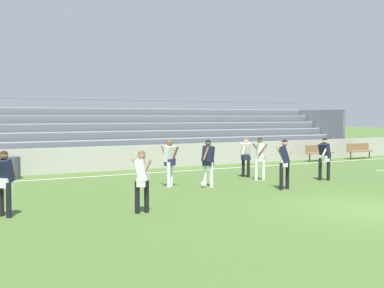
{
  "coord_description": "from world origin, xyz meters",
  "views": [
    {
      "loc": [
        -10.38,
        -9.1,
        2.51
      ],
      "look_at": [
        -0.96,
        7.93,
        1.39
      ],
      "focal_mm": 45.31,
      "sensor_mm": 36.0,
      "label": 1
    }
  ],
  "objects": [
    {
      "name": "ground_plane",
      "position": [
        0.0,
        0.0,
        0.0
      ],
      "size": [
        160.0,
        160.0,
        0.0
      ],
      "primitive_type": "plane",
      "color": "#4C6B30"
    },
    {
      "name": "player_white_pressing_high",
      "position": [
        1.1,
        6.15,
        1.01
      ],
      "size": [
        0.5,
        0.66,
        1.69
      ],
      "color": "white",
      "rests_on": "ground"
    },
    {
      "name": "player_white_wide_right",
      "position": [
        1.18,
        7.21,
        0.97
      ],
      "size": [
        0.67,
        0.51,
        1.64
      ],
      "color": "black",
      "rests_on": "ground"
    },
    {
      "name": "player_white_on_ball",
      "position": [
        -5.5,
        2.41,
        0.96
      ],
      "size": [
        0.49,
        0.61,
        1.63
      ],
      "color": "black",
      "rests_on": "ground"
    },
    {
      "name": "bleacher_stand",
      "position": [
        -0.35,
        15.47,
        1.56
      ],
      "size": [
        27.01,
        4.7,
        3.51
      ],
      "color": "#B2B2B7",
      "rests_on": "ground"
    },
    {
      "name": "bench_far_right",
      "position": [
        12.09,
        11.1,
        0.55
      ],
      "size": [
        1.8,
        0.4,
        0.9
      ],
      "color": "olive",
      "rests_on": "ground"
    },
    {
      "name": "field_line_sideline",
      "position": [
        0.0,
        10.45,
        0.0
      ],
      "size": [
        44.0,
        0.12,
        0.01
      ],
      "primitive_type": "cube",
      "color": "white",
      "rests_on": "ground"
    },
    {
      "name": "bench_centre_sideline",
      "position": [
        8.93,
        11.1,
        0.55
      ],
      "size": [
        1.8,
        0.4,
        0.9
      ],
      "color": "olive",
      "rests_on": "ground"
    },
    {
      "name": "player_dark_deep_cover",
      "position": [
        -8.68,
        3.61,
        0.99
      ],
      "size": [
        0.67,
        0.51,
        1.66
      ],
      "color": "black",
      "rests_on": "ground"
    },
    {
      "name": "soccer_ball",
      "position": [
        -1.82,
        5.54,
        0.11
      ],
      "size": [
        0.22,
        0.22,
        0.22
      ],
      "primitive_type": "sphere",
      "color": "white",
      "rests_on": "ground"
    },
    {
      "name": "player_dark_challenging",
      "position": [
        0.36,
        3.78,
        1.03
      ],
      "size": [
        0.53,
        0.67,
        1.72
      ],
      "color": "black",
      "rests_on": "ground"
    },
    {
      "name": "sideline_wall",
      "position": [
        0.0,
        12.21,
        0.57
      ],
      "size": [
        48.0,
        0.16,
        1.13
      ],
      "primitive_type": "cube",
      "color": "#BCB7AD",
      "rests_on": "ground"
    },
    {
      "name": "trash_bin",
      "position": [
        -7.33,
        11.24,
        0.44
      ],
      "size": [
        0.56,
        0.56,
        0.89
      ],
      "primitive_type": "cylinder",
      "color": "#3D424C",
      "rests_on": "ground"
    },
    {
      "name": "player_white_trailing_run",
      "position": [
        -2.79,
        6.25,
        1.0
      ],
      "size": [
        0.45,
        0.65,
        1.68
      ],
      "color": "white",
      "rests_on": "ground"
    },
    {
      "name": "player_dark_wide_left",
      "position": [
        -1.63,
        5.55,
        1.0
      ],
      "size": [
        0.66,
        0.49,
        1.68
      ],
      "color": "white",
      "rests_on": "ground"
    },
    {
      "name": "player_dark_overlapping",
      "position": [
        3.28,
        4.89,
        0.99
      ],
      "size": [
        0.61,
        0.46,
        1.67
      ],
      "color": "black",
      "rests_on": "ground"
    }
  ]
}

